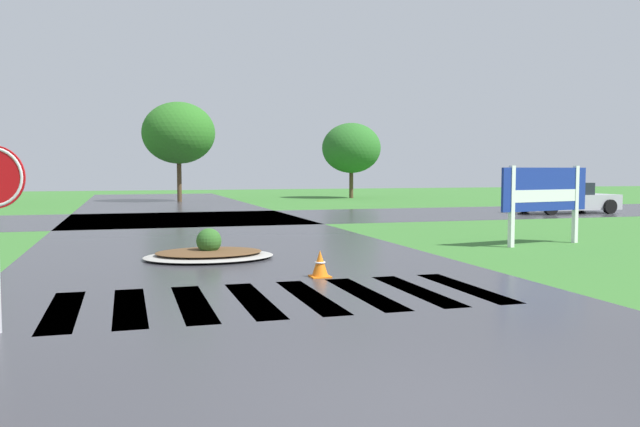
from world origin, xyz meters
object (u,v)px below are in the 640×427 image
estate_billboard (545,193)px  traffic_cone (320,265)px  median_island (209,253)px  car_white_sedan (566,199)px

estate_billboard → traffic_cone: size_ratio=5.78×
median_island → traffic_cone: median_island is taller
estate_billboard → car_white_sedan: size_ratio=0.63×
median_island → traffic_cone: 3.52m
estate_billboard → car_white_sedan: estate_billboard is taller
median_island → car_white_sedan: size_ratio=0.63×
car_white_sedan → traffic_cone: car_white_sedan is taller
estate_billboard → median_island: (-8.77, -0.18, -1.24)m
traffic_cone → estate_billboard: bearing=24.8°
estate_billboard → traffic_cone: bearing=13.9°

